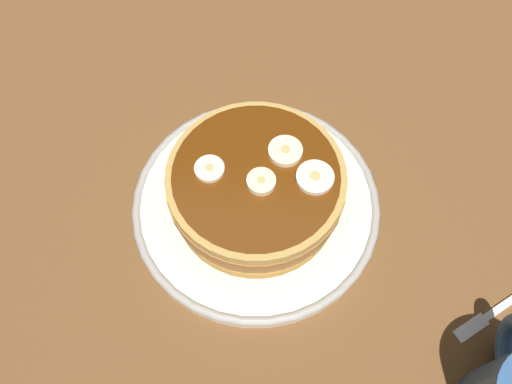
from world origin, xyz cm
name	(u,v)px	position (x,y,z in cm)	size (l,w,h in cm)	color
ground_plane	(256,213)	(0.00, 0.00, -1.50)	(140.00, 140.00, 3.00)	brown
plate	(256,204)	(0.00, 0.00, 0.85)	(25.52, 25.52, 1.58)	silver
pancake_stack	(256,188)	(-0.01, 0.01, 4.23)	(17.87, 17.51, 5.75)	#BA873C
banana_slice_0	(261,182)	(-0.95, -0.57, 7.34)	(2.73, 2.73, 0.92)	beige
banana_slice_1	(315,179)	(-0.16, -5.46, 7.26)	(3.56, 3.56, 0.77)	#EFE5C4
banana_slice_2	(209,174)	(-0.47, 4.35, 7.22)	(2.84, 2.84, 0.69)	#F6E6C0
banana_slice_3	(285,151)	(2.58, -2.54, 7.29)	(3.30, 3.30, 0.83)	#F7E8B7
fork	(502,306)	(-8.32, -24.37, 0.25)	(8.52, 11.03, 0.50)	silver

